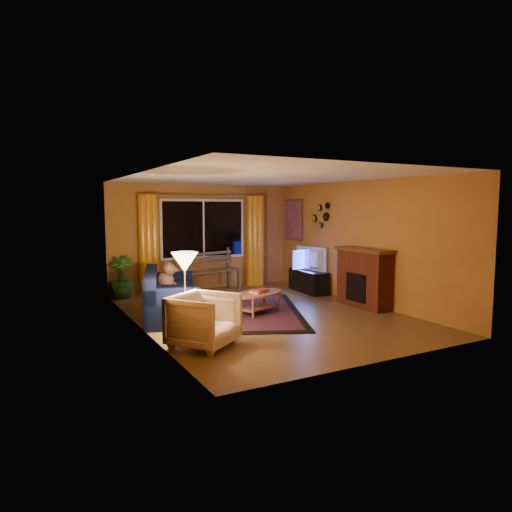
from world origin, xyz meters
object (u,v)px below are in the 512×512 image
coffee_table (259,303)px  floor_lamp (185,296)px  sofa (171,293)px  armchair (204,318)px  bench (209,282)px  tv_console (308,281)px

coffee_table → floor_lamp: bearing=-155.1°
sofa → armchair: 1.99m
armchair → coffee_table: 2.18m
sofa → floor_lamp: bearing=-82.1°
bench → tv_console: size_ratio=1.37×
sofa → armchair: (-0.15, -1.98, -0.00)m
sofa → coffee_table: sofa is taller
floor_lamp → tv_console: 4.38m
bench → sofa: bearing=-143.7°
armchair → tv_console: size_ratio=0.70×
bench → floor_lamp: (-1.69, -3.20, 0.39)m
bench → armchair: armchair is taller
sofa → armchair: bearing=-77.9°
coffee_table → tv_console: (2.08, 1.40, 0.05)m
floor_lamp → tv_console: floor_lamp is taller
tv_console → coffee_table: bearing=-141.3°
floor_lamp → tv_console: (3.77, 2.18, -0.38)m
floor_lamp → coffee_table: 1.92m
sofa → coffee_table: 1.61m
sofa → tv_console: bearing=29.5°
coffee_table → bench: bearing=90.2°
sofa → floor_lamp: (-0.21, -1.36, 0.22)m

